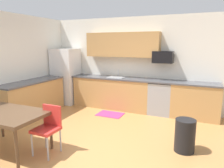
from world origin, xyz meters
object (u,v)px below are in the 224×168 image
at_px(microwave, 163,57).
at_px(trash_bin, 185,136).
at_px(refrigerator, 66,76).
at_px(oven_range, 161,98).
at_px(chair_near_table, 48,125).
at_px(dining_table, 6,116).

relative_size(microwave, trash_bin, 0.90).
relative_size(refrigerator, trash_bin, 2.95).
distance_m(oven_range, chair_near_table, 3.27).
relative_size(oven_range, trash_bin, 1.52).
bearing_deg(refrigerator, chair_near_table, -59.75).
xyz_separation_m(oven_range, microwave, (-0.00, 0.10, 1.11)).
height_order(chair_near_table, trash_bin, chair_near_table).
xyz_separation_m(oven_range, dining_table, (-2.10, -3.22, 0.22)).
distance_m(microwave, chair_near_table, 3.53).
height_order(refrigerator, oven_range, refrigerator).
bearing_deg(microwave, dining_table, -122.32).
relative_size(oven_range, dining_table, 0.65).
distance_m(oven_range, microwave, 1.12).
bearing_deg(dining_table, oven_range, 56.88).
distance_m(refrigerator, dining_table, 3.30).
xyz_separation_m(refrigerator, trash_bin, (3.90, -1.87, -0.59)).
bearing_deg(microwave, chair_near_table, -114.73).
xyz_separation_m(refrigerator, chair_near_table, (1.68, -2.88, -0.38)).
xyz_separation_m(oven_range, trash_bin, (0.81, -1.95, -0.16)).
bearing_deg(dining_table, chair_near_table, 21.07).
bearing_deg(oven_range, chair_near_table, -115.46).
xyz_separation_m(refrigerator, oven_range, (3.08, 0.08, -0.43)).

